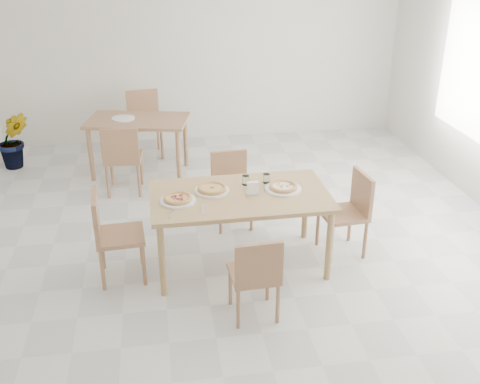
{
  "coord_description": "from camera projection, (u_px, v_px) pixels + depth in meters",
  "views": [
    {
      "loc": [
        -0.74,
        -4.87,
        2.97
      ],
      "look_at": [
        -0.01,
        -0.24,
        0.77
      ],
      "focal_mm": 42.0,
      "sensor_mm": 36.0,
      "label": 1
    }
  ],
  "objects": [
    {
      "name": "fork_a",
      "position": [
        171.0,
        214.0,
        4.8
      ],
      "size": [
        0.05,
        0.18,
        0.01
      ],
      "primitive_type": "cube",
      "rotation": [
        0.0,
        0.0,
        -0.21
      ],
      "color": "silver",
      "rests_on": "main_table"
    },
    {
      "name": "pizza_margherita",
      "position": [
        212.0,
        188.0,
        5.22
      ],
      "size": [
        0.3,
        0.3,
        0.03
      ],
      "rotation": [
        0.0,
        0.0,
        -0.12
      ],
      "color": "#E2AD6A",
      "rests_on": "plate_margherita"
    },
    {
      "name": "chair_east",
      "position": [
        351.0,
        207.0,
        5.52
      ],
      "size": [
        0.45,
        0.45,
        0.84
      ],
      "rotation": [
        0.0,
        0.0,
        -1.48
      ],
      "color": "#A17250",
      "rests_on": "ground"
    },
    {
      "name": "chair_back_s",
      "position": [
        122.0,
        155.0,
        6.73
      ],
      "size": [
        0.47,
        0.47,
        0.88
      ],
      "rotation": [
        0.0,
        0.0,
        3.07
      ],
      "color": "#A17250",
      "rests_on": "ground"
    },
    {
      "name": "tumbler_b",
      "position": [
        246.0,
        180.0,
        5.35
      ],
      "size": [
        0.07,
        0.07,
        0.09
      ],
      "primitive_type": "cylinder",
      "color": "white",
      "rests_on": "main_table"
    },
    {
      "name": "chair_north",
      "position": [
        231.0,
        183.0,
        6.09
      ],
      "size": [
        0.42,
        0.42,
        0.8
      ],
      "rotation": [
        0.0,
        0.0,
        0.07
      ],
      "color": "#A17250",
      "rests_on": "ground"
    },
    {
      "name": "second_table",
      "position": [
        138.0,
        127.0,
        7.27
      ],
      "size": [
        1.4,
        0.99,
        0.75
      ],
      "rotation": [
        0.0,
        0.0,
        -0.22
      ],
      "color": "#A17250",
      "rests_on": "ground"
    },
    {
      "name": "plate_margherita",
      "position": [
        212.0,
        191.0,
        5.23
      ],
      "size": [
        0.32,
        0.32,
        0.02
      ],
      "primitive_type": "cylinder",
      "color": "white",
      "rests_on": "main_table"
    },
    {
      "name": "potted_plant",
      "position": [
        13.0,
        140.0,
        7.56
      ],
      "size": [
        0.5,
        0.44,
        0.78
      ],
      "primitive_type": "imported",
      "rotation": [
        0.0,
        0.0,
        0.26
      ],
      "color": "#22621D",
      "rests_on": "ground"
    },
    {
      "name": "plate_empty",
      "position": [
        123.0,
        118.0,
        7.22
      ],
      "size": [
        0.29,
        0.29,
        0.02
      ],
      "primitive_type": "cylinder",
      "color": "white",
      "rests_on": "second_table"
    },
    {
      "name": "chair_south",
      "position": [
        256.0,
        273.0,
        4.53
      ],
      "size": [
        0.41,
        0.41,
        0.78
      ],
      "rotation": [
        0.0,
        0.0,
        3.2
      ],
      "color": "#A17250",
      "rests_on": "ground"
    },
    {
      "name": "napkin_holder",
      "position": [
        253.0,
        189.0,
        5.14
      ],
      "size": [
        0.12,
        0.06,
        0.13
      ],
      "rotation": [
        0.0,
        0.0,
        0.06
      ],
      "color": "silver",
      "rests_on": "main_table"
    },
    {
      "name": "fork_b",
      "position": [
        203.0,
        210.0,
        4.87
      ],
      "size": [
        0.03,
        0.18,
        0.01
      ],
      "primitive_type": "cube",
      "rotation": [
        0.0,
        0.0,
        -0.07
      ],
      "color": "silver",
      "rests_on": "main_table"
    },
    {
      "name": "pizza_mushroom",
      "position": [
        283.0,
        187.0,
        5.25
      ],
      "size": [
        0.31,
        0.31,
        0.03
      ],
      "rotation": [
        0.0,
        0.0,
        -0.19
      ],
      "color": "#E2AD6A",
      "rests_on": "plate_mushroom"
    },
    {
      "name": "tumbler_a",
      "position": [
        266.0,
        178.0,
        5.39
      ],
      "size": [
        0.07,
        0.07,
        0.09
      ],
      "primitive_type": "cylinder",
      "color": "white",
      "rests_on": "main_table"
    },
    {
      "name": "chair_back_n",
      "position": [
        144.0,
        118.0,
        7.98
      ],
      "size": [
        0.5,
        0.5,
        0.91
      ],
      "rotation": [
        0.0,
        0.0,
        0.12
      ],
      "color": "#A17250",
      "rests_on": "ground"
    },
    {
      "name": "pizza_pepperoni",
      "position": [
        178.0,
        198.0,
        5.02
      ],
      "size": [
        0.29,
        0.29,
        0.03
      ],
      "rotation": [
        0.0,
        0.0,
        -0.15
      ],
      "color": "#E2AD6A",
      "rests_on": "plate_pepperoni"
    },
    {
      "name": "plate_mushroom",
      "position": [
        283.0,
        189.0,
        5.26
      ],
      "size": [
        0.34,
        0.34,
        0.02
      ],
      "primitive_type": "cylinder",
      "color": "white",
      "rests_on": "main_table"
    },
    {
      "name": "plate_pepperoni",
      "position": [
        178.0,
        201.0,
        5.03
      ],
      "size": [
        0.32,
        0.32,
        0.02
      ],
      "primitive_type": "cylinder",
      "color": "white",
      "rests_on": "main_table"
    },
    {
      "name": "chair_west",
      "position": [
        111.0,
        231.0,
        5.06
      ],
      "size": [
        0.46,
        0.46,
        0.86
      ],
      "rotation": [
        0.0,
        0.0,
        1.64
      ],
      "color": "#A17250",
      "rests_on": "ground"
    },
    {
      "name": "main_table",
      "position": [
        240.0,
        201.0,
        5.21
      ],
      "size": [
        1.66,
        0.95,
        0.75
      ],
      "rotation": [
        0.0,
        0.0,
        0.01
      ],
      "color": "#A48554",
      "rests_on": "ground"
    }
  ]
}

